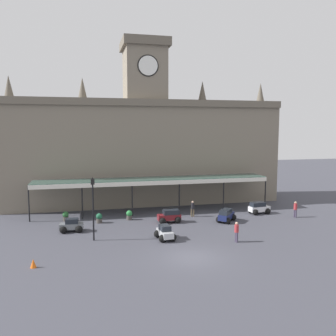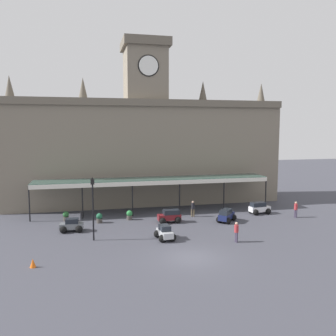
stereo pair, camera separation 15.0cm
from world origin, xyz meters
name	(u,v)px [view 2 (the right image)]	position (x,y,z in m)	size (l,w,h in m)	color
ground_plane	(192,258)	(0.00, 0.00, 0.00)	(140.00, 140.00, 0.00)	#40404A
station_building	(146,147)	(0.00, 19.96, 6.92)	(32.80, 6.70, 19.66)	slate
entrance_canopy	(154,180)	(0.00, 14.38, 3.58)	(25.72, 3.26, 3.73)	#38564C
car_silver_sedan	(165,233)	(-0.96, 4.57, 0.50)	(1.65, 2.13, 1.19)	#B2B5BA
car_white_estate	(259,209)	(10.91, 10.96, 0.56)	(2.33, 1.69, 1.27)	silver
car_maroon_estate	(170,217)	(0.64, 9.65, 0.56)	(2.26, 1.56, 1.27)	maroon
car_grey_sedan	(72,226)	(-8.61, 8.63, 0.50)	(2.10, 1.59, 1.19)	slate
car_navy_estate	(226,216)	(6.17, 8.67, 0.56)	(2.36, 2.38, 1.27)	#19214C
pedestrian_beside_cars	(193,208)	(3.54, 11.38, 0.91)	(0.38, 0.34, 1.67)	brown
pedestrian_crossing_forecourt	(296,209)	(13.83, 8.65, 0.91)	(0.34, 0.39, 1.67)	#3F384C
pedestrian_near_entrance	(236,231)	(4.53, 2.54, 0.91)	(0.34, 0.39, 1.67)	#3F384C
victorian_lamppost	(93,202)	(-6.74, 5.63, 3.24)	(0.30, 0.30, 5.25)	black
traffic_cone	(33,263)	(-10.81, 0.65, 0.30)	(0.40, 0.40, 0.60)	orange
planter_by_canopy	(99,218)	(-6.08, 11.07, 0.49)	(0.60, 0.60, 0.96)	#47423D
planter_forecourt_centre	(129,215)	(-3.08, 11.60, 0.49)	(0.60, 0.60, 0.96)	#47423D
planter_near_kerb	(66,216)	(-9.32, 12.61, 0.49)	(0.60, 0.60, 0.96)	#47423D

